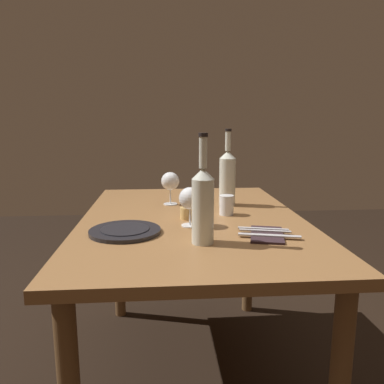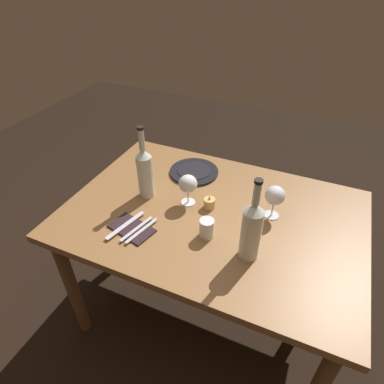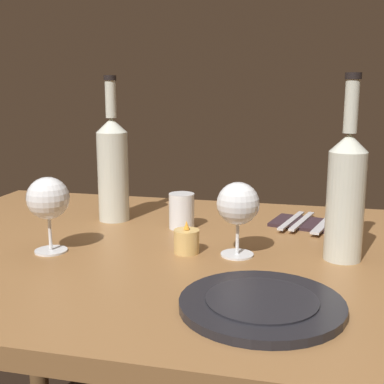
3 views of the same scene
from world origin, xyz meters
TOP-DOWN VIEW (x-y plane):
  - ground_plane at (0.00, 0.00)m, footprint 6.00×6.00m
  - dining_table at (0.00, 0.00)m, footprint 1.30×0.90m
  - wine_glass_left at (0.13, -0.02)m, footprint 0.08×0.08m
  - wine_glass_right at (-0.24, -0.08)m, footprint 0.09×0.09m
  - wine_bottle at (-0.21, 0.18)m, footprint 0.08×0.08m
  - wine_bottle_second at (0.33, 0.01)m, footprint 0.07×0.07m
  - water_tumbler at (-0.03, 0.15)m, footprint 0.06×0.06m
  - votive_candle at (0.03, -0.03)m, footprint 0.05×0.05m
  - dinner_plate at (0.20, -0.26)m, footprint 0.25×0.25m
  - folded_napkin at (0.27, 0.24)m, footprint 0.21×0.15m
  - fork_inner at (0.25, 0.24)m, footprint 0.06×0.18m
  - fork_outer at (0.22, 0.24)m, footprint 0.06×0.18m
  - table_knife at (0.30, 0.24)m, footprint 0.07×0.21m

SIDE VIEW (x-z plane):
  - ground_plane at x=0.00m, z-range 0.00..0.00m
  - dining_table at x=0.00m, z-range 0.28..1.02m
  - folded_napkin at x=0.27m, z-range 0.74..0.75m
  - dinner_plate at x=0.20m, z-range 0.74..0.76m
  - fork_inner at x=0.25m, z-range 0.75..0.75m
  - fork_outer at x=0.22m, z-range 0.75..0.75m
  - table_knife at x=0.30m, z-range 0.75..0.75m
  - votive_candle at x=0.03m, z-range 0.73..0.80m
  - water_tumbler at x=-0.03m, z-range 0.74..0.82m
  - wine_glass_left at x=0.13m, z-range 0.77..0.92m
  - wine_glass_right at x=-0.24m, z-range 0.77..0.93m
  - wine_bottle_second at x=0.33m, z-range 0.70..1.05m
  - wine_bottle at x=-0.21m, z-range 0.70..1.05m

